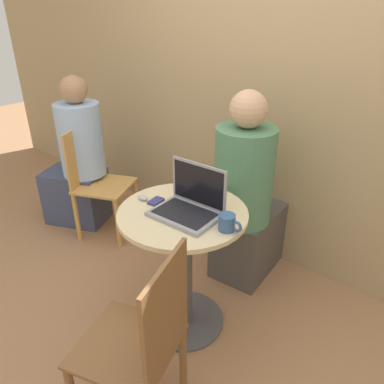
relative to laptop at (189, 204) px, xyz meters
The scene contains 11 objects.
ground_plane 0.82m from the laptop, 169.42° to the right, with size 12.00×12.00×0.00m, color #9E704C.
back_wall 1.08m from the laptop, 92.40° to the left, with size 7.00×0.05×2.60m.
round_table 0.33m from the laptop, 169.42° to the right, with size 0.68×0.68×0.77m.
laptop is the anchor object (origin of this frame).
cell_phone 0.22m from the laptop, behind, with size 0.06×0.09×0.02m.
computer_mouse 0.30m from the laptop, 169.31° to the right, with size 0.07×0.04×0.03m.
coffee_cup 0.24m from the laptop, ahead, with size 0.13×0.08×0.08m.
chair_empty 0.69m from the laptop, 68.64° to the right, with size 0.51×0.51×0.91m.
person_seated 0.67m from the laptop, 93.65° to the left, with size 0.39×0.58×1.30m.
chair_background 1.33m from the laptop, 166.27° to the left, with size 0.53×0.53×0.88m.
person_background 1.54m from the laptop, 168.24° to the left, with size 0.58×0.50×1.25m.
Camera 1 is at (1.12, -1.24, 1.74)m, focal length 35.00 mm.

